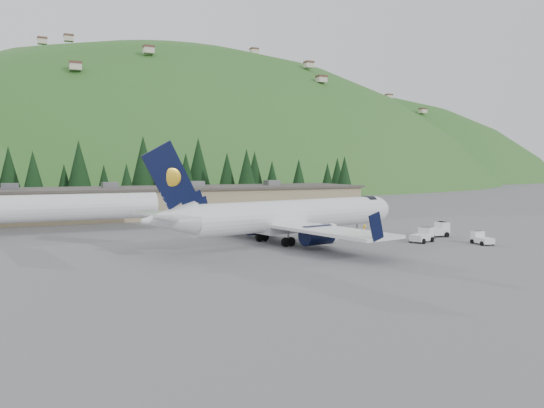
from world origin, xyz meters
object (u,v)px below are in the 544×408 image
at_px(airliner, 287,217).
at_px(second_airliner, 51,207).
at_px(baggage_tug_b, 437,230).
at_px(baggage_tug_c, 481,239).
at_px(baggage_tug_a, 423,236).
at_px(terminal_building, 169,201).
at_px(ramp_worker, 364,233).

relative_size(airliner, second_airliner, 1.22).
bearing_deg(second_airliner, baggage_tug_b, -30.69).
bearing_deg(baggage_tug_c, baggage_tug_a, 59.72).
bearing_deg(second_airliner, terminal_building, 38.78).
bearing_deg(airliner, baggage_tug_a, -33.98).
height_order(baggage_tug_a, baggage_tug_b, baggage_tug_b).
height_order(baggage_tug_b, baggage_tug_c, baggage_tug_b).
xyz_separation_m(baggage_tug_a, ramp_worker, (-5.35, 3.97, 0.18)).
bearing_deg(baggage_tug_c, airliner, 72.66).
bearing_deg(baggage_tug_b, terminal_building, 123.29).
distance_m(baggage_tug_b, ramp_worker, 10.09).
relative_size(terminal_building, ramp_worker, 38.64).
bearing_deg(ramp_worker, baggage_tug_c, 99.42).
xyz_separation_m(baggage_tug_a, baggage_tug_c, (4.73, -4.17, -0.11)).
relative_size(baggage_tug_a, terminal_building, 0.05).
distance_m(baggage_tug_a, baggage_tug_b, 5.47).
distance_m(airliner, second_airliner, 32.65).
bearing_deg(baggage_tug_b, baggage_tug_c, -85.39).
bearing_deg(airliner, second_airliner, 126.46).
bearing_deg(airliner, baggage_tug_c, -39.17).
height_order(airliner, ramp_worker, airliner).
bearing_deg(baggage_tug_b, baggage_tug_a, -144.62).
distance_m(airliner, baggage_tug_b, 19.46).
distance_m(airliner, terminal_building, 38.40).
height_order(baggage_tug_a, baggage_tug_c, baggage_tug_a).
bearing_deg(baggage_tug_a, terminal_building, 90.79).
distance_m(second_airliner, baggage_tug_b, 50.07).
height_order(baggage_tug_c, ramp_worker, ramp_worker).
bearing_deg(terminal_building, ramp_worker, -72.08).
bearing_deg(ramp_worker, baggage_tug_a, 101.72).
distance_m(baggage_tug_c, ramp_worker, 12.96).
bearing_deg(baggage_tug_b, airliner, 174.27).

